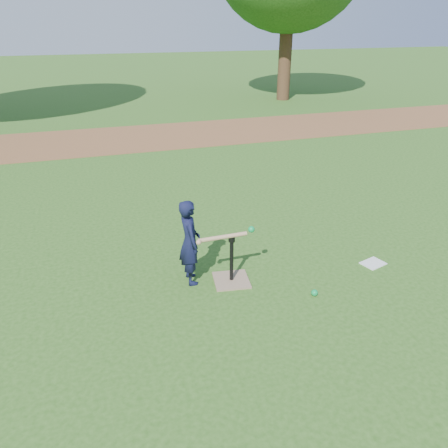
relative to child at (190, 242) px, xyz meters
name	(u,v)px	position (x,y,z in m)	size (l,w,h in m)	color
ground	(212,280)	(0.25, -0.07, -0.54)	(80.00, 80.00, 0.00)	#285116
dirt_strip	(135,138)	(0.25, 7.43, -0.53)	(24.00, 3.00, 0.01)	brown
child	(190,242)	(0.00, 0.00, 0.00)	(0.39, 0.26, 1.08)	black
wiffle_ball_ground	(314,293)	(1.30, -0.77, -0.50)	(0.08, 0.08, 0.08)	#0D8F44
clipboard	(373,263)	(2.41, -0.35, -0.53)	(0.30, 0.23, 0.01)	silver
batting_tee	(231,273)	(0.47, -0.17, -0.43)	(0.49, 0.49, 0.61)	#8D7359
swing_action	(226,236)	(0.40, -0.19, 0.11)	(0.74, 0.13, 0.11)	tan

